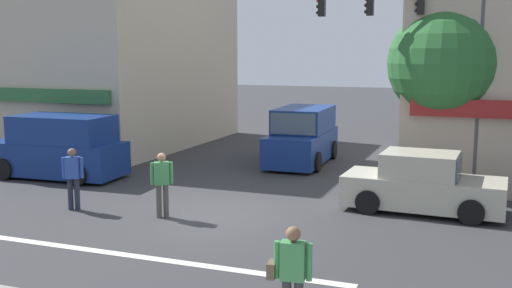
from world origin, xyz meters
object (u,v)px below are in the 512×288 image
pedestrian_mid_crossing (73,175)px  pedestrian_far_side (162,181)px  utility_pole_near_left (82,45)px  van_approaching_near (303,137)px  sedan_waiting_far (422,185)px  pedestrian_foreground_with_bag (291,274)px  traffic_light_mast (433,48)px  van_crossing_center (58,148)px  street_tree (444,64)px

pedestrian_mid_crossing → pedestrian_far_side: bearing=4.3°
utility_pole_near_left → van_approaching_near: bearing=21.4°
van_approaching_near → sedan_waiting_far: (4.97, -5.67, -0.29)m
utility_pole_near_left → pedestrian_far_side: utility_pole_near_left is taller
pedestrian_foreground_with_bag → pedestrian_mid_crossing: bearing=147.7°
utility_pole_near_left → pedestrian_mid_crossing: size_ratio=5.14×
utility_pole_near_left → traffic_light_mast: (12.55, -0.58, -0.14)m
van_crossing_center → sedan_waiting_far: (11.86, -0.17, -0.29)m
van_approaching_near → pedestrian_far_side: 8.71m
van_crossing_center → pedestrian_foreground_with_bag: 13.46m
sedan_waiting_far → pedestrian_foreground_with_bag: 8.03m
utility_pole_near_left → van_approaching_near: 8.90m
van_approaching_near → sedan_waiting_far: van_approaching_near is taller
van_crossing_center → sedan_waiting_far: bearing=-0.8°
traffic_light_mast → street_tree: bearing=71.2°
utility_pole_near_left → pedestrian_foreground_with_bag: bearing=-42.7°
street_tree → pedestrian_mid_crossing: (-8.94, -6.08, -2.89)m
traffic_light_mast → van_approaching_near: bearing=143.9°
pedestrian_foreground_with_bag → pedestrian_far_side: bearing=135.1°
van_crossing_center → sedan_waiting_far: 11.87m
sedan_waiting_far → pedestrian_mid_crossing: (-8.71, -3.15, 0.24)m
van_approaching_near → sedan_waiting_far: bearing=-48.8°
street_tree → utility_pole_near_left: (-12.84, -0.26, 0.60)m
sedan_waiting_far → van_crossing_center: bearing=179.2°
van_crossing_center → pedestrian_mid_crossing: 4.58m
pedestrian_far_side → van_crossing_center: bearing=151.4°
utility_pole_near_left → van_crossing_center: 4.31m
utility_pole_near_left → van_crossing_center: (0.75, -2.50, -3.44)m
utility_pole_near_left → traffic_light_mast: utility_pole_near_left is taller
utility_pole_near_left → pedestrian_mid_crossing: 7.83m
sedan_waiting_far → street_tree: bearing=85.6°
sedan_waiting_far → traffic_light_mast: bearing=91.6°
street_tree → traffic_light_mast: (-0.28, -0.83, 0.46)m
traffic_light_mast → pedestrian_far_side: traffic_light_mast is taller
pedestrian_foreground_with_bag → pedestrian_mid_crossing: (-7.59, 4.79, -0.00)m
utility_pole_near_left → pedestrian_far_side: bearing=-41.0°
street_tree → traffic_light_mast: 1.00m
traffic_light_mast → pedestrian_foreground_with_bag: 10.64m
sedan_waiting_far → pedestrian_far_side: 6.81m
pedestrian_mid_crossing → pedestrian_foreground_with_bag: bearing=-32.3°
van_approaching_near → pedestrian_foreground_with_bag: size_ratio=2.79×
street_tree → van_approaching_near: size_ratio=1.19×
street_tree → pedestrian_foreground_with_bag: street_tree is taller
pedestrian_foreground_with_bag → traffic_light_mast: bearing=84.0°
traffic_light_mast → pedestrian_foreground_with_bag: size_ratio=3.71×
street_tree → pedestrian_foreground_with_bag: size_ratio=3.32×
van_crossing_center → van_approaching_near: same height
van_crossing_center → van_approaching_near: bearing=38.6°
street_tree → van_approaching_near: street_tree is taller
pedestrian_mid_crossing → pedestrian_far_side: 2.59m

